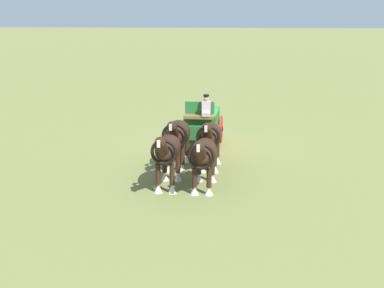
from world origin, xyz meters
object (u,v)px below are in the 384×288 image
(show_wagon, at_px, (202,123))
(draft_horse_rear_near, at_px, (210,137))
(draft_horse_lead_off, at_px, (167,151))
(draft_horse_rear_off, at_px, (177,135))
(draft_horse_lead_near, at_px, (204,154))

(show_wagon, distance_m, draft_horse_rear_near, 3.51)
(draft_horse_rear_near, xyz_separation_m, draft_horse_lead_off, (2.53, -1.44, 0.06))
(show_wagon, height_order, draft_horse_rear_off, show_wagon)
(show_wagon, bearing_deg, draft_horse_rear_off, -13.96)
(draft_horse_rear_off, height_order, draft_horse_lead_off, draft_horse_lead_off)
(draft_horse_lead_near, relative_size, draft_horse_lead_off, 1.03)
(show_wagon, xyz_separation_m, draft_horse_lead_near, (6.07, 0.31, 0.15))
(show_wagon, distance_m, draft_horse_rear_off, 3.50)
(draft_horse_rear_off, bearing_deg, draft_horse_rear_near, 86.31)
(draft_horse_rear_off, bearing_deg, draft_horse_lead_off, -3.14)
(show_wagon, distance_m, draft_horse_lead_near, 6.08)
(draft_horse_rear_off, xyz_separation_m, draft_horse_lead_off, (2.61, -0.14, 0.02))
(show_wagon, height_order, draft_horse_lead_near, show_wagon)
(show_wagon, relative_size, draft_horse_rear_off, 1.76)
(show_wagon, relative_size, draft_horse_lead_off, 1.77)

